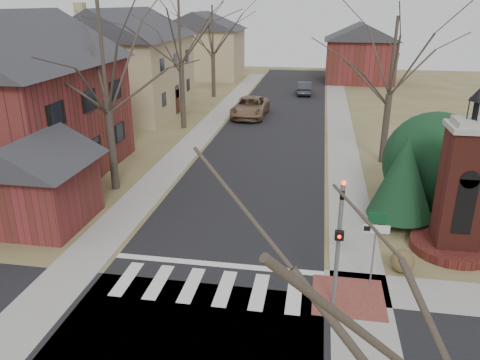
% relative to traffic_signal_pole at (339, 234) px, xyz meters
% --- Properties ---
extents(ground, '(120.00, 120.00, 0.00)m').
position_rel_traffic_signal_pole_xyz_m(ground, '(-4.30, -0.57, -2.59)').
color(ground, brown).
rests_on(ground, ground).
extents(main_street, '(8.00, 70.00, 0.01)m').
position_rel_traffic_signal_pole_xyz_m(main_street, '(-4.30, 21.43, -2.58)').
color(main_street, black).
rests_on(main_street, ground).
extents(crosswalk_zone, '(8.00, 2.20, 0.02)m').
position_rel_traffic_signal_pole_xyz_m(crosswalk_zone, '(-4.30, 0.23, -2.58)').
color(crosswalk_zone, silver).
rests_on(crosswalk_zone, ground).
extents(stop_bar, '(8.00, 0.35, 0.02)m').
position_rel_traffic_signal_pole_xyz_m(stop_bar, '(-4.30, 1.73, -2.58)').
color(stop_bar, silver).
rests_on(stop_bar, ground).
extents(sidewalk_right_main, '(2.00, 60.00, 0.02)m').
position_rel_traffic_signal_pole_xyz_m(sidewalk_right_main, '(0.90, 21.43, -2.58)').
color(sidewalk_right_main, gray).
rests_on(sidewalk_right_main, ground).
extents(sidewalk_left, '(2.00, 60.00, 0.02)m').
position_rel_traffic_signal_pole_xyz_m(sidewalk_left, '(-9.50, 21.43, -2.58)').
color(sidewalk_left, gray).
rests_on(sidewalk_left, ground).
extents(curb_apron, '(2.40, 2.40, 0.02)m').
position_rel_traffic_signal_pole_xyz_m(curb_apron, '(0.50, 0.43, -2.57)').
color(curb_apron, brown).
rests_on(curb_apron, ground).
extents(traffic_signal_pole, '(0.28, 0.41, 4.50)m').
position_rel_traffic_signal_pole_xyz_m(traffic_signal_pole, '(0.00, 0.00, 0.00)').
color(traffic_signal_pole, slate).
rests_on(traffic_signal_pole, ground).
extents(sign_post, '(0.90, 0.07, 2.75)m').
position_rel_traffic_signal_pole_xyz_m(sign_post, '(1.29, 1.41, -0.64)').
color(sign_post, slate).
rests_on(sign_post, ground).
extents(brick_gate_monument, '(3.20, 3.20, 6.47)m').
position_rel_traffic_signal_pole_xyz_m(brick_gate_monument, '(4.70, 4.42, -0.42)').
color(brick_gate_monument, maroon).
rests_on(brick_gate_monument, ground).
extents(house_brick_left, '(9.80, 11.80, 9.42)m').
position_rel_traffic_signal_pole_xyz_m(house_brick_left, '(-17.31, 9.42, 2.07)').
color(house_brick_left, maroon).
rests_on(house_brick_left, ground).
extents(house_stucco_left, '(9.80, 12.80, 9.28)m').
position_rel_traffic_signal_pole_xyz_m(house_stucco_left, '(-17.80, 26.42, 2.01)').
color(house_stucco_left, tan).
rests_on(house_stucco_left, ground).
extents(garage_left, '(4.80, 4.80, 4.29)m').
position_rel_traffic_signal_pole_xyz_m(garage_left, '(-12.82, 3.92, -0.35)').
color(garage_left, maroon).
rests_on(garage_left, ground).
extents(house_distant_left, '(10.80, 8.80, 8.53)m').
position_rel_traffic_signal_pole_xyz_m(house_distant_left, '(-16.31, 47.42, 1.66)').
color(house_distant_left, tan).
rests_on(house_distant_left, ground).
extents(house_distant_right, '(8.80, 8.80, 7.30)m').
position_rel_traffic_signal_pole_xyz_m(house_distant_right, '(3.69, 47.42, 1.06)').
color(house_distant_right, maroon).
rests_on(house_distant_right, ground).
extents(evergreen_near, '(2.80, 2.80, 4.10)m').
position_rel_traffic_signal_pole_xyz_m(evergreen_near, '(2.90, 6.43, -0.29)').
color(evergreen_near, '#473D33').
rests_on(evergreen_near, ground).
extents(evergreen_mid, '(3.40, 3.40, 4.70)m').
position_rel_traffic_signal_pole_xyz_m(evergreen_mid, '(6.20, 7.63, 0.01)').
color(evergreen_mid, '#473D33').
rests_on(evergreen_mid, ground).
extents(evergreen_mass, '(4.80, 4.80, 4.80)m').
position_rel_traffic_signal_pole_xyz_m(evergreen_mass, '(4.70, 8.93, -0.19)').
color(evergreen_mass, '#11331A').
rests_on(evergreen_mass, ground).
extents(bare_tree_0, '(8.05, 8.05, 11.15)m').
position_rel_traffic_signal_pole_xyz_m(bare_tree_0, '(-11.30, 8.43, 5.11)').
color(bare_tree_0, '#473D33').
rests_on(bare_tree_0, ground).
extents(bare_tree_1, '(8.40, 8.40, 11.64)m').
position_rel_traffic_signal_pole_xyz_m(bare_tree_1, '(-11.30, 21.43, 5.44)').
color(bare_tree_1, '#473D33').
rests_on(bare_tree_1, ground).
extents(bare_tree_2, '(7.35, 7.35, 10.19)m').
position_rel_traffic_signal_pole_xyz_m(bare_tree_2, '(-11.80, 34.43, 4.44)').
color(bare_tree_2, '#473D33').
rests_on(bare_tree_2, ground).
extents(bare_tree_3, '(7.00, 7.00, 9.70)m').
position_rel_traffic_signal_pole_xyz_m(bare_tree_3, '(3.20, 15.43, 4.10)').
color(bare_tree_3, '#473D33').
rests_on(bare_tree_3, ground).
extents(pickup_truck, '(2.86, 6.02, 1.66)m').
position_rel_traffic_signal_pole_xyz_m(pickup_truck, '(-6.69, 26.11, -1.76)').
color(pickup_truck, '#846348').
rests_on(pickup_truck, ground).
extents(distant_car, '(1.57, 4.22, 1.38)m').
position_rel_traffic_signal_pole_xyz_m(distant_car, '(-2.50, 37.33, -1.90)').
color(distant_car, '#32343A').
rests_on(distant_car, ground).
extents(dry_shrub_left, '(0.87, 0.87, 0.87)m').
position_rel_traffic_signal_pole_xyz_m(dry_shrub_left, '(2.50, 2.43, -2.15)').
color(dry_shrub_left, brown).
rests_on(dry_shrub_left, ground).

